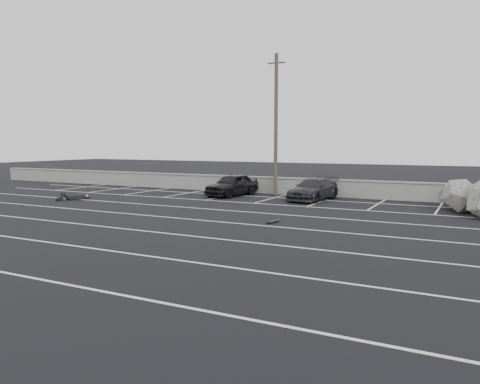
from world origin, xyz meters
The scene contains 9 objects.
ground centered at (0.00, 0.00, 0.00)m, with size 120.00×120.00×0.00m, color black.
seawall centered at (0.00, 14.00, 0.55)m, with size 50.00×0.45×1.06m.
stall_lines centered at (-0.08, 4.41, 0.00)m, with size 36.00×20.05×0.01m.
car_left centered at (-1.70, 11.65, 0.67)m, with size 1.59×3.96×1.35m, color black.
car_right centered at (3.38, 11.89, 0.61)m, with size 1.72×4.23×1.23m, color black.
utility_pole centered at (0.50, 13.20, 4.35)m, with size 1.15×0.23×8.59m.
trash_bin centered at (10.41, 13.60, 0.44)m, with size 0.59×0.59×0.87m.
person centered at (-8.71, 6.02, 0.24)m, with size 1.72×2.56×0.48m, color black, non-canonical shape.
skateboard centered at (4.38, 3.77, 0.06)m, with size 0.34×0.71×0.08m.
Camera 1 is at (11.74, -13.38, 3.19)m, focal length 35.00 mm.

